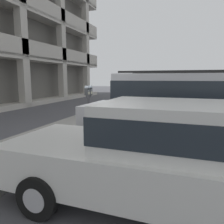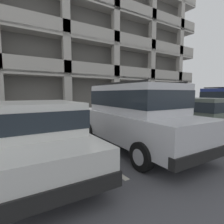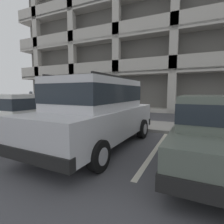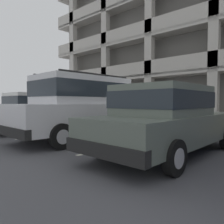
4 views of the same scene
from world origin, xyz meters
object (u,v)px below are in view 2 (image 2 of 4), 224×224
at_px(silver_suv, 134,114).
at_px(parking_meter_near, 103,104).
at_px(fire_hydrant, 163,114).
at_px(red_sedan, 38,133).
at_px(parking_garage, 49,20).
at_px(dark_hatchback, 194,116).

distance_m(silver_suv, parking_meter_near, 2.60).
distance_m(silver_suv, fire_hydrant, 5.48).
xyz_separation_m(red_sedan, parking_garage, (3.83, 14.60, 8.21)).
xyz_separation_m(silver_suv, parking_garage, (1.00, 14.61, 7.95)).
bearing_deg(parking_garage, red_sedan, -104.69).
height_order(red_sedan, dark_hatchback, same).
bearing_deg(fire_hydrant, red_sedan, -159.04).
height_order(red_sedan, fire_hydrant, red_sedan).
height_order(silver_suv, parking_meter_near, silver_suv).
bearing_deg(red_sedan, dark_hatchback, 0.18).
bearing_deg(silver_suv, dark_hatchback, -0.12).
distance_m(silver_suv, red_sedan, 2.84).
relative_size(dark_hatchback, parking_meter_near, 2.98).
relative_size(dark_hatchback, parking_garage, 0.14).
relative_size(parking_garage, fire_hydrant, 45.71).
height_order(parking_meter_near, fire_hydrant, parking_meter_near).
distance_m(dark_hatchback, fire_hydrant, 3.39).
bearing_deg(red_sedan, fire_hydrant, 22.20).
bearing_deg(parking_garage, dark_hatchback, -82.13).
distance_m(parking_garage, fire_hydrant, 14.99).
xyz_separation_m(dark_hatchback, fire_hydrant, (1.60, 2.97, -0.36)).
relative_size(red_sedan, fire_hydrant, 6.45).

